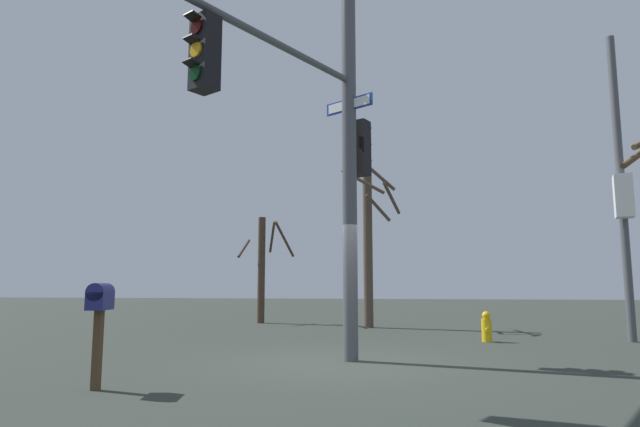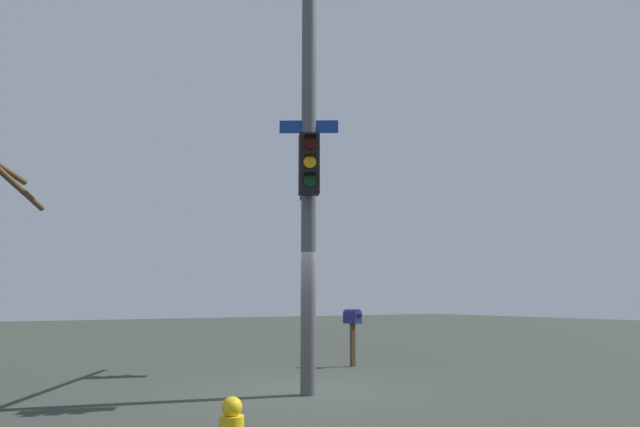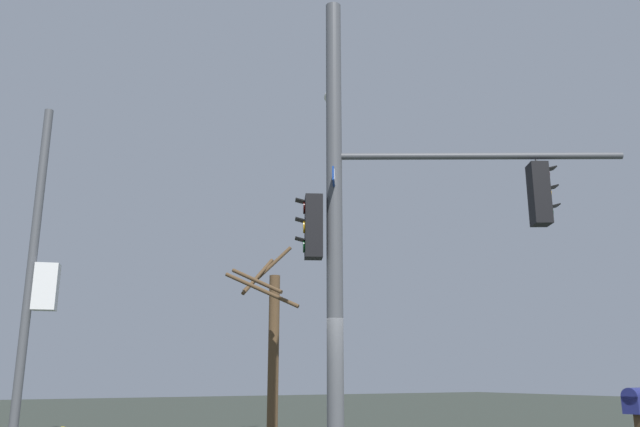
# 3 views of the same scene
# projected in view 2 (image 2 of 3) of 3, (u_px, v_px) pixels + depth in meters

# --- Properties ---
(ground_plane) EXTENTS (80.00, 80.00, 0.00)m
(ground_plane) POSITION_uv_depth(u_px,v_px,m) (302.00, 392.00, 10.46)
(ground_plane) COLOR #30362F
(main_signal_pole_assembly) EXTENTS (5.07, 5.20, 8.33)m
(main_signal_pole_assembly) POSITION_uv_depth(u_px,v_px,m) (301.00, 151.00, 11.36)
(main_signal_pole_assembly) COLOR #4C4F54
(main_signal_pole_assembly) RESTS_ON ground
(mailbox) EXTENTS (0.47, 0.31, 1.41)m
(mailbox) POSITION_uv_depth(u_px,v_px,m) (352.00, 321.00, 14.58)
(mailbox) COLOR #4C3823
(mailbox) RESTS_ON ground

